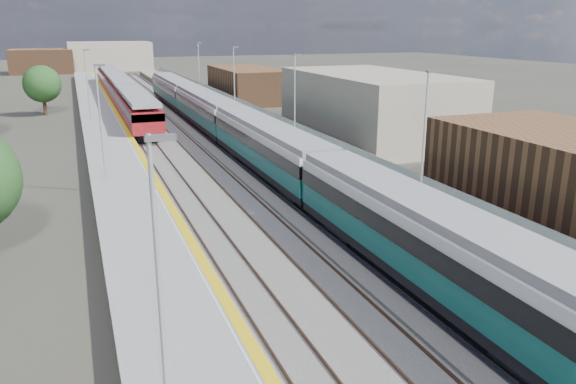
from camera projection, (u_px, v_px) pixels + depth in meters
ground at (204, 139)px, 55.85m from camera, size 320.00×320.00×0.00m
ballast_bed at (177, 136)px, 57.32m from camera, size 10.50×155.00×0.06m
tracks at (179, 132)px, 59.00m from camera, size 8.96×160.00×0.17m
platform_right at (247, 127)px, 59.73m from camera, size 4.70×155.00×8.52m
platform_left at (107, 136)px, 54.86m from camera, size 4.30×155.00×8.52m
buildings at (36, 27)px, 126.11m from camera, size 72.00×185.50×40.00m
green_train at (232, 124)px, 50.89m from camera, size 2.97×82.65×3.27m
red_train at (120, 89)px, 79.11m from camera, size 3.05×61.87×3.86m
tree_c at (42, 84)px, 69.69m from camera, size 4.58×4.58×6.21m
tree_d at (332, 83)px, 77.14m from camera, size 3.93×3.93×5.32m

